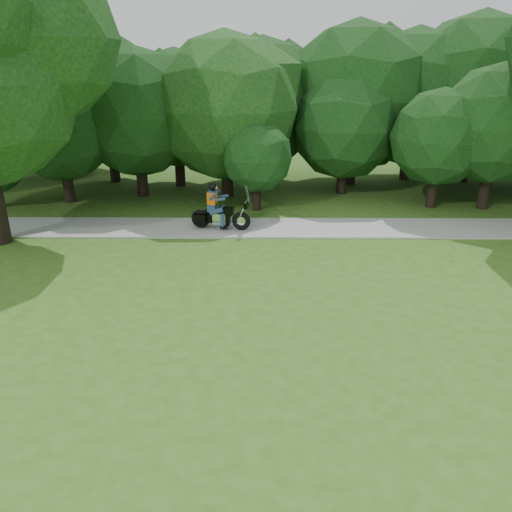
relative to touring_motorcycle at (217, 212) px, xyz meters
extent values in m
plane|color=#385B1A|center=(3.45, -7.81, -0.65)|extent=(100.00, 100.00, 0.00)
cube|color=#989893|center=(3.45, 0.19, -0.62)|extent=(60.00, 2.20, 0.06)
cylinder|color=black|center=(-6.53, 3.72, 0.20)|extent=(0.43, 0.43, 1.71)
sphere|color=black|center=(-6.53, 3.72, 2.58)|extent=(4.68, 4.68, 4.68)
cylinder|color=black|center=(5.86, 7.22, 0.25)|extent=(0.54, 0.54, 1.80)
sphere|color=black|center=(5.86, 7.22, 3.34)|extent=(6.75, 6.75, 6.75)
cylinder|color=black|center=(-3.66, 4.75, 0.25)|extent=(0.47, 0.47, 1.80)
sphere|color=black|center=(-3.66, 4.75, 2.89)|extent=(5.35, 5.35, 5.35)
cylinder|color=black|center=(1.38, 2.56, -0.05)|extent=(0.34, 0.34, 1.21)
sphere|color=black|center=(1.38, 2.56, 1.47)|extent=(2.80, 2.80, 2.80)
cylinder|color=black|center=(11.54, 7.80, 0.25)|extent=(0.56, 0.56, 1.80)
sphere|color=black|center=(11.54, 7.80, 3.50)|extent=(7.25, 7.25, 7.25)
cylinder|color=black|center=(10.51, 2.87, 0.25)|extent=(0.43, 0.43, 1.80)
sphere|color=black|center=(10.51, 2.87, 2.64)|extent=(4.58, 4.58, 4.58)
cylinder|color=black|center=(8.78, 8.10, 0.25)|extent=(0.52, 0.52, 1.80)
sphere|color=black|center=(8.78, 8.10, 3.24)|extent=(6.44, 6.44, 6.44)
cylinder|color=black|center=(5.16, 5.25, 0.07)|extent=(0.43, 0.43, 1.44)
sphere|color=black|center=(5.16, 5.25, 2.28)|extent=(4.60, 4.60, 4.60)
cylinder|color=black|center=(8.48, 3.02, 0.12)|extent=(0.39, 0.39, 1.55)
sphere|color=black|center=(8.48, 3.02, 2.14)|extent=(3.80, 3.80, 3.80)
cylinder|color=black|center=(-8.09, 9.43, 0.25)|extent=(0.56, 0.56, 1.80)
sphere|color=black|center=(-8.09, 9.43, 3.48)|extent=(7.18, 7.18, 7.18)
cylinder|color=black|center=(-5.62, 7.50, 0.25)|extent=(0.47, 0.47, 1.80)
sphere|color=black|center=(-5.62, 7.50, 2.92)|extent=(5.46, 5.46, 5.46)
cylinder|color=black|center=(1.60, 7.54, 0.25)|extent=(0.50, 0.50, 1.80)
sphere|color=black|center=(1.60, 7.54, 3.07)|extent=(5.91, 5.91, 5.91)
cylinder|color=black|center=(-2.29, 6.72, 0.25)|extent=(0.46, 0.46, 1.80)
sphere|color=black|center=(-2.29, 6.72, 2.87)|extent=(5.29, 5.29, 5.29)
cylinder|color=black|center=(0.08, 4.70, 0.24)|extent=(0.50, 0.50, 1.78)
sphere|color=#113D14|center=(0.08, 4.70, 3.10)|extent=(6.09, 6.09, 6.09)
sphere|color=#113D14|center=(-5.29, -0.51, 5.55)|extent=(5.12, 5.12, 5.12)
torus|color=black|center=(-0.59, 0.10, -0.26)|extent=(0.69, 0.30, 0.66)
torus|color=black|center=(0.86, -0.15, -0.26)|extent=(0.69, 0.30, 0.66)
cube|color=black|center=(-0.04, 0.01, -0.21)|extent=(1.08, 0.40, 0.30)
cube|color=silver|center=(0.10, -0.02, -0.21)|extent=(0.50, 0.40, 0.38)
cube|color=black|center=(0.33, -0.06, 0.07)|extent=(0.53, 0.36, 0.25)
cube|color=black|center=(-0.16, 0.03, 0.03)|extent=(0.54, 0.38, 0.09)
cylinder|color=silver|center=(0.89, -0.15, 0.07)|extent=(0.38, 0.11, 0.85)
cylinder|color=silver|center=(1.05, -0.18, 0.48)|extent=(0.14, 0.60, 0.03)
cube|color=black|center=(-0.58, -0.11, -0.21)|extent=(0.41, 0.18, 0.32)
cube|color=black|center=(-0.51, 0.30, -0.21)|extent=(0.41, 0.18, 0.32)
cube|color=navy|center=(-0.16, 0.03, 0.17)|extent=(0.34, 0.40, 0.23)
cube|color=navy|center=(-0.14, 0.02, 0.51)|extent=(0.31, 0.43, 0.53)
cube|color=#FF5D05|center=(-0.14, 0.02, 0.53)|extent=(0.35, 0.48, 0.42)
sphere|color=black|center=(-0.11, 0.02, 0.91)|extent=(0.27, 0.27, 0.27)
camera|label=1|loc=(1.49, -16.73, 4.99)|focal=35.00mm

